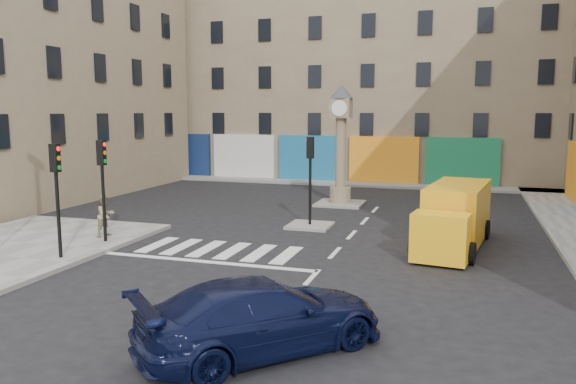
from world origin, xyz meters
The scene contains 13 objects.
ground centered at (0.00, 0.00, 0.00)m, with size 120.00×120.00×0.00m, color black.
sidewalk_far centered at (-4.00, 22.20, 0.07)m, with size 32.00×2.40×0.15m, color gray.
island_near centered at (-2.00, 8.00, 0.06)m, with size 1.80×1.80×0.12m, color gray.
island_far centered at (-2.00, 14.00, 0.06)m, with size 2.40×2.40×0.12m, color gray.
building_far centered at (-4.00, 28.00, 8.50)m, with size 32.00×10.00×17.00m, color #87775A.
building_left centered at (-19.00, 12.00, 7.50)m, with size 8.00×20.00×15.00m, color #8A795A.
traffic_light_left_near centered at (-8.30, 0.20, 2.62)m, with size 0.28×0.22×3.70m.
traffic_light_left_far centered at (-8.30, 2.60, 2.62)m, with size 0.28×0.22×3.70m.
traffic_light_island centered at (-2.00, 8.00, 2.59)m, with size 0.28×0.22×3.70m.
clock_pillar centered at (-2.00, 14.00, 3.55)m, with size 1.20×1.20×6.10m.
navy_sedan centered at (0.36, -4.28, 0.76)m, with size 2.12×5.22×1.51m, color black.
yellow_van centered at (3.90, 6.30, 1.10)m, with size 2.73×6.28×2.21m.
pedestrian_tan centered at (-8.77, 3.33, 0.96)m, with size 0.78×0.61×1.61m, color #93855A.
Camera 1 is at (4.17, -14.55, 4.90)m, focal length 35.00 mm.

